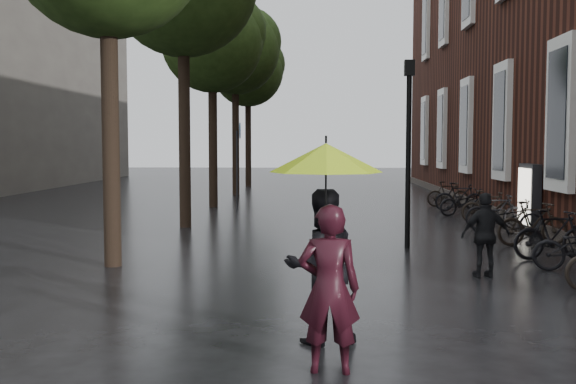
# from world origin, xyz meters

# --- Properties ---
(street_trees) EXTENTS (4.33, 34.03, 8.91)m
(street_trees) POSITION_xyz_m (-3.99, 15.91, 6.34)
(street_trees) COLOR black
(street_trees) RESTS_ON ground
(person_burgundy) EXTENTS (0.64, 0.43, 1.72)m
(person_burgundy) POSITION_xyz_m (-0.11, 1.23, 0.86)
(person_burgundy) COLOR black
(person_burgundy) RESTS_ON ground
(person_black) EXTENTS (1.05, 0.92, 1.80)m
(person_black) POSITION_xyz_m (-0.18, 2.24, 0.90)
(person_black) COLOR black
(person_black) RESTS_ON ground
(lime_umbrella) EXTENTS (1.22, 1.22, 1.79)m
(lime_umbrella) POSITION_xyz_m (-0.14, 1.73, 2.16)
(lime_umbrella) COLOR black
(lime_umbrella) RESTS_ON ground
(pedestrian_walking) EXTENTS (0.91, 0.48, 1.47)m
(pedestrian_walking) POSITION_xyz_m (2.69, 6.23, 0.74)
(pedestrian_walking) COLOR black
(pedestrian_walking) RESTS_ON ground
(parked_bicycles) EXTENTS (1.99, 14.94, 1.02)m
(parked_bicycles) POSITION_xyz_m (4.57, 11.81, 0.47)
(parked_bicycles) COLOR black
(parked_bicycles) RESTS_ON ground
(ad_lightbox) EXTENTS (0.28, 1.19, 1.79)m
(ad_lightbox) POSITION_xyz_m (5.31, 12.36, 0.90)
(ad_lightbox) COLOR black
(ad_lightbox) RESTS_ON ground
(lamp_post) EXTENTS (0.21, 0.21, 4.13)m
(lamp_post) POSITION_xyz_m (1.76, 9.41, 2.51)
(lamp_post) COLOR black
(lamp_post) RESTS_ON ground
(cycle_sign) EXTENTS (0.16, 0.56, 3.06)m
(cycle_sign) POSITION_xyz_m (-3.03, 18.27, 2.02)
(cycle_sign) COLOR #262628
(cycle_sign) RESTS_ON ground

